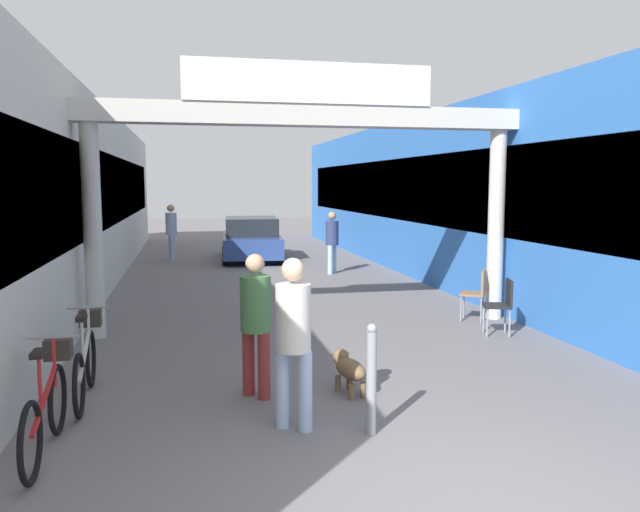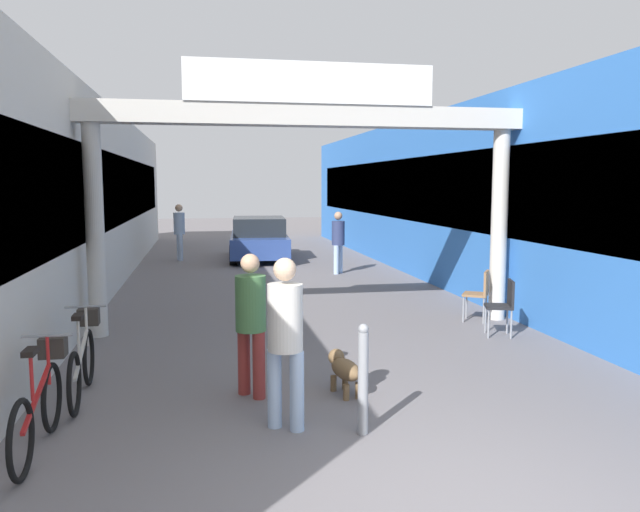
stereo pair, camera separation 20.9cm
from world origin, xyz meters
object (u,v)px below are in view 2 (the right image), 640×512
pedestrian_with_dog (285,332)px  bicycle_red_nearest (40,401)px  dog_on_leash (344,369)px  bicycle_silver_second (83,358)px  cafe_chair_wood_farther (480,291)px  pedestrian_companion (251,316)px  pedestrian_elderly_walking (179,228)px  parked_car_blue (259,239)px  cafe_chair_black_nearer (504,302)px  bollard_post_metal (363,379)px  pedestrian_carrying_crate (338,238)px

pedestrian_with_dog → bicycle_red_nearest: (-2.22, -0.04, -0.52)m
dog_on_leash → bicycle_silver_second: 2.93m
dog_on_leash → cafe_chair_wood_farther: bearing=45.5°
pedestrian_companion → bicycle_red_nearest: bearing=-152.1°
pedestrian_elderly_walking → dog_on_leash: 13.26m
bicycle_red_nearest → parked_car_blue: parked_car_blue is taller
pedestrian_companion → pedestrian_elderly_walking: pedestrian_elderly_walking is taller
pedestrian_companion → bicycle_silver_second: (-1.85, 0.36, -0.48)m
bicycle_red_nearest → cafe_chair_black_nearer: 6.80m
cafe_chair_wood_farther → parked_car_blue: parked_car_blue is taller
pedestrian_companion → dog_on_leash: size_ratio=2.43×
pedestrian_elderly_walking → cafe_chair_black_nearer: bearing=-64.1°
pedestrian_with_dog → cafe_chair_black_nearer: (3.84, 3.06, -0.42)m
bollard_post_metal → cafe_chair_wood_farther: bollard_post_metal is taller
pedestrian_with_dog → pedestrian_companion: pedestrian_with_dog is taller
pedestrian_companion → cafe_chair_black_nearer: pedestrian_companion is taller
pedestrian_carrying_crate → cafe_chair_wood_farther: pedestrian_carrying_crate is taller
pedestrian_elderly_walking → parked_car_blue: pedestrian_elderly_walking is taller
parked_car_blue → cafe_chair_black_nearer: bearing=-75.2°
pedestrian_with_dog → dog_on_leash: pedestrian_with_dog is taller
pedestrian_companion → cafe_chair_wood_farther: bearing=36.5°
bicycle_red_nearest → bollard_post_metal: size_ratio=1.58×
pedestrian_carrying_crate → pedestrian_elderly_walking: (-4.23, 3.72, 0.07)m
pedestrian_carrying_crate → parked_car_blue: 4.02m
pedestrian_companion → pedestrian_carrying_crate: size_ratio=0.98×
pedestrian_with_dog → cafe_chair_black_nearer: bearing=38.5°
pedestrian_with_dog → dog_on_leash: size_ratio=2.53×
pedestrian_carrying_crate → bollard_post_metal: size_ratio=1.53×
dog_on_leash → parked_car_blue: 12.93m
pedestrian_companion → dog_on_leash: 1.22m
pedestrian_with_dog → bicycle_red_nearest: pedestrian_with_dog is taller
pedestrian_with_dog → cafe_chair_wood_farther: pedestrian_with_dog is taller
pedestrian_with_dog → bollard_post_metal: size_ratio=1.57×
pedestrian_elderly_walking → bicycle_red_nearest: (-0.76, -13.99, -0.57)m
dog_on_leash → bollard_post_metal: size_ratio=0.62×
pedestrian_elderly_walking → parked_car_blue: size_ratio=0.43×
bicycle_silver_second → cafe_chair_black_nearer: size_ratio=1.90×
pedestrian_carrying_crate → bicycle_red_nearest: pedestrian_carrying_crate is taller
pedestrian_companion → bollard_post_metal: bearing=-53.0°
bollard_post_metal → cafe_chair_black_nearer: bearing=46.6°
pedestrian_elderly_walking → bicycle_silver_second: pedestrian_elderly_walking is taller
bicycle_red_nearest → parked_car_blue: (3.22, 13.87, 0.21)m
pedestrian_companion → bicycle_red_nearest: (-1.97, -1.04, -0.48)m
pedestrian_with_dog → cafe_chair_wood_farther: bearing=46.2°
pedestrian_with_dog → pedestrian_carrying_crate: size_ratio=1.02×
cafe_chair_wood_farther → parked_car_blue: (-2.93, 9.73, 0.10)m
pedestrian_companion → pedestrian_carrying_crate: 9.71m
bicycle_red_nearest → parked_car_blue: size_ratio=0.41×
bollard_post_metal → bicycle_silver_second: bearing=149.9°
pedestrian_with_dog → cafe_chair_wood_farther: size_ratio=1.89×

